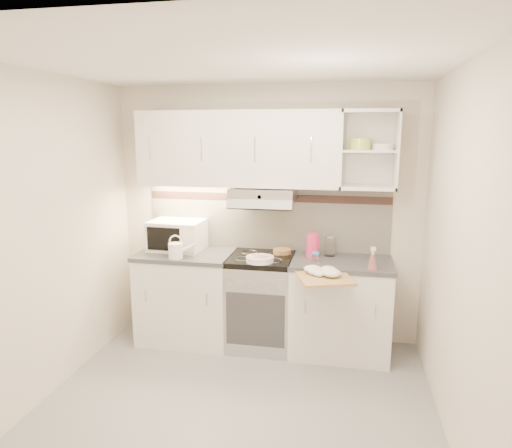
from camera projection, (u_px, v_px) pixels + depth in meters
name	position (u px, v px, depth m)	size (l,w,h in m)	color
ground	(235.00, 410.00, 3.43)	(3.00, 3.00, 0.00)	gray
room_shell	(244.00, 190.00, 3.46)	(3.04, 2.84, 2.52)	beige
base_cabinet_left	(187.00, 298.00, 4.55)	(0.90, 0.60, 0.86)	white
worktop_left	(186.00, 254.00, 4.46)	(0.92, 0.62, 0.04)	#47474C
base_cabinet_right	(340.00, 309.00, 4.26)	(0.90, 0.60, 0.86)	white
worktop_right	(342.00, 263.00, 4.17)	(0.92, 0.62, 0.04)	#47474C
electric_range	(261.00, 301.00, 4.40)	(0.60, 0.60, 0.90)	#B7B7BC
microwave	(177.00, 235.00, 4.54)	(0.54, 0.42, 0.29)	white
watering_can	(177.00, 250.00, 4.23)	(0.26, 0.15, 0.22)	white
plate_stack	(260.00, 259.00, 4.13)	(0.25, 0.25, 0.05)	white
bread_loaf	(282.00, 251.00, 4.41)	(0.17, 0.17, 0.04)	#A37644
pink_pitcher	(313.00, 245.00, 4.27)	(0.12, 0.11, 0.22)	#E12C61
glass_jar	(330.00, 246.00, 4.31)	(0.10, 0.10, 0.20)	white
spice_jar	(315.00, 257.00, 4.11)	(0.06, 0.06, 0.09)	white
spray_bottle	(373.00, 260.00, 3.89)	(0.08, 0.08, 0.21)	pink
cutting_board	(325.00, 279.00, 3.75)	(0.42, 0.38, 0.02)	#AF7D4D
dish_towel	(321.00, 271.00, 3.78)	(0.28, 0.24, 0.08)	silver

